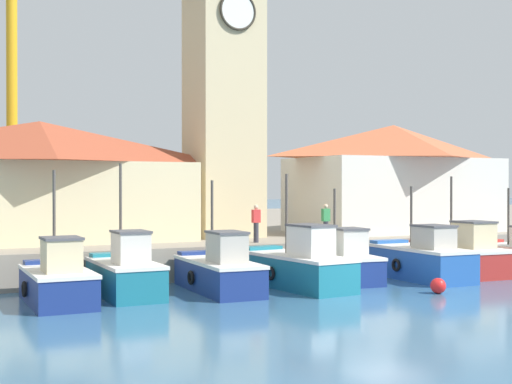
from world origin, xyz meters
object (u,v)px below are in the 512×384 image
fishing_boat_left_inner (219,271)px  fishing_boat_center (341,263)px  mooring_buoy (438,286)px  fishing_boat_right_inner (461,256)px  dock_worker_along_quay (256,223)px  fishing_boat_far_left (58,281)px  warehouse_right (393,177)px  warehouse_left (40,180)px  fishing_boat_mid_left (298,266)px  dock_worker_near_tower (326,221)px  port_crane_near (14,68)px  fishing_boat_left_outer (125,273)px  clock_tower (224,71)px  fishing_boat_mid_right (421,260)px

fishing_boat_left_inner → fishing_boat_center: 5.42m
mooring_buoy → fishing_boat_right_inner: bearing=40.3°
fishing_boat_right_inner → dock_worker_along_quay: size_ratio=3.09×
fishing_boat_far_left → warehouse_right: 20.77m
warehouse_left → fishing_boat_center: bearing=-37.6°
fishing_boat_mid_left → dock_worker_near_tower: (3.77, 4.12, 1.39)m
fishing_boat_left_inner → mooring_buoy: (6.72, -3.82, -0.47)m
fishing_boat_far_left → port_crane_near: bearing=87.3°
mooring_buoy → port_crane_near: bearing=121.0°
fishing_boat_left_inner → port_crane_near: bearing=107.6°
fishing_boat_left_outer → mooring_buoy: (10.01, -4.26, -0.51)m
mooring_buoy → fishing_boat_mid_left: bearing=138.2°
fishing_boat_left_outer → fishing_boat_mid_left: (6.26, -0.91, 0.03)m
clock_tower → dock_worker_near_tower: bearing=-52.8°
fishing_boat_right_inner → fishing_boat_left_inner: bearing=-179.5°
fishing_boat_far_left → fishing_boat_left_outer: (2.38, 0.59, 0.04)m
clock_tower → mooring_buoy: size_ratio=30.25×
fishing_boat_far_left → warehouse_left: warehouse_left is taller
fishing_boat_right_inner → mooring_buoy: fishing_boat_right_inner is taller
fishing_boat_mid_left → fishing_boat_mid_right: (5.66, -0.10, -0.01)m
fishing_boat_left_outer → mooring_buoy: size_ratio=8.33×
fishing_boat_left_outer → fishing_boat_mid_left: bearing=-8.2°
fishing_boat_left_inner → fishing_boat_right_inner: 11.33m
fishing_boat_right_inner → warehouse_right: 8.40m
fishing_boat_right_inner → dock_worker_near_tower: (-4.60, 3.57, 1.42)m
warehouse_left → dock_worker_near_tower: warehouse_left is taller
warehouse_right → dock_worker_along_quay: 10.70m
warehouse_left → mooring_buoy: size_ratio=23.98×
dock_worker_near_tower → clock_tower: bearing=127.2°
clock_tower → warehouse_left: size_ratio=1.26×
fishing_boat_center → warehouse_right: 11.21m
fishing_boat_left_outer → fishing_boat_left_inner: bearing=-7.7°
clock_tower → fishing_boat_far_left: bearing=-139.3°
fishing_boat_mid_left → dock_worker_near_tower: size_ratio=3.34×
fishing_boat_left_inner → fishing_boat_center: size_ratio=1.14×
fishing_boat_left_inner → fishing_boat_mid_left: (2.97, -0.46, 0.07)m
fishing_boat_mid_left → dock_worker_near_tower: 5.75m
fishing_boat_left_outer → fishing_boat_right_inner: size_ratio=0.91×
fishing_boat_mid_left → fishing_boat_mid_right: 5.66m
warehouse_right → dock_worker_along_quay: size_ratio=6.69×
fishing_boat_center → fishing_boat_right_inner: 5.94m
dock_worker_along_quay → fishing_boat_mid_right: bearing=-41.0°
fishing_boat_left_outer → dock_worker_along_quay: size_ratio=2.82×
fishing_boat_mid_right → dock_worker_along_quay: bearing=139.0°
fishing_boat_left_inner → mooring_buoy: bearing=-29.6°
fishing_boat_mid_left → port_crane_near: size_ratio=0.26×
fishing_boat_left_inner → dock_worker_along_quay: size_ratio=3.16×
warehouse_left → port_crane_near: size_ratio=0.62×
warehouse_right → fishing_boat_mid_right: bearing=-120.3°
fishing_boat_left_inner → fishing_boat_right_inner: size_ratio=1.02×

